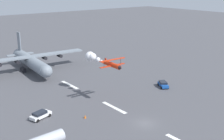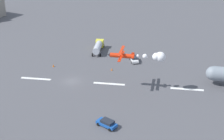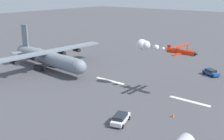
{
  "view_description": "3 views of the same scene",
  "coord_description": "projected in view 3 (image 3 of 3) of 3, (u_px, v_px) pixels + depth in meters",
  "views": [
    {
      "loc": [
        -37.26,
        37.49,
        26.37
      ],
      "look_at": [
        13.14,
        -2.12,
        7.47
      ],
      "focal_mm": 47.23,
      "sensor_mm": 36.0,
      "label": 1
    },
    {
      "loc": [
        21.39,
        -72.37,
        37.66
      ],
      "look_at": [
        9.97,
        3.01,
        2.46
      ],
      "focal_mm": 52.36,
      "sensor_mm": 36.0,
      "label": 2
    },
    {
      "loc": [
        -8.52,
        46.45,
        20.28
      ],
      "look_at": [
        28.41,
        0.0,
        2.69
      ],
      "focal_mm": 43.73,
      "sensor_mm": 36.0,
      "label": 3
    }
  ],
  "objects": [
    {
      "name": "cargo_transport_plane",
      "position": [
        50.0,
        58.0,
        70.59
      ],
      "size": [
        26.93,
        34.82,
        10.85
      ],
      "color": "gray",
      "rests_on": "ground"
    },
    {
      "name": "runway_stripe_4",
      "position": [
        110.0,
        81.0,
        63.01
      ],
      "size": [
        8.0,
        0.9,
        0.01
      ],
      "primitive_type": "cube",
      "color": "white",
      "rests_on": "ground"
    },
    {
      "name": "followme_car_yellow",
      "position": [
        211.0,
        72.0,
        66.7
      ],
      "size": [
        4.6,
        3.68,
        1.52
      ],
      "color": "#194CA5",
      "rests_on": "ground"
    },
    {
      "name": "airport_staff_sedan",
      "position": [
        120.0,
        118.0,
        42.85
      ],
      "size": [
        3.02,
        4.83,
        1.52
      ],
      "color": "white",
      "rests_on": "ground"
    },
    {
      "name": "traffic_cone_far",
      "position": [
        173.0,
        115.0,
        45.06
      ],
      "size": [
        0.44,
        0.44,
        0.75
      ],
      "primitive_type": "cone",
      "color": "orange",
      "rests_on": "ground"
    },
    {
      "name": "stunt_biplane_red",
      "position": [
        154.0,
        47.0,
        56.15
      ],
      "size": [
        13.64,
        6.64,
        2.39
      ],
      "color": "red"
    },
    {
      "name": "runway_stripe_3",
      "position": [
        190.0,
        101.0,
        51.47
      ],
      "size": [
        8.0,
        0.9,
        0.01
      ],
      "primitive_type": "cube",
      "color": "white",
      "rests_on": "ground"
    }
  ]
}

